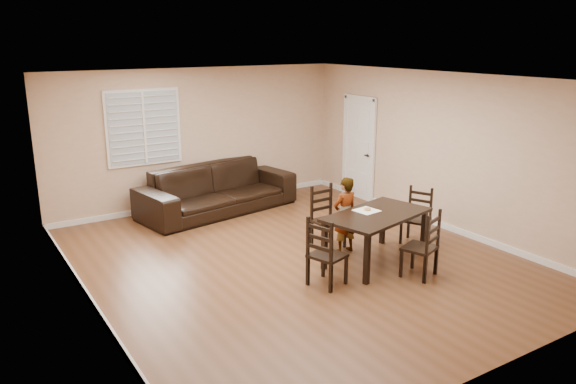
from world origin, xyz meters
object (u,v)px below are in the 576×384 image
Objects in this scene: chair_left at (322,256)px; chair_near at (324,218)px; donut at (367,209)px; sofa at (218,189)px; chair_far at (428,248)px; dining_table at (376,219)px; chair_right at (418,217)px; child at (345,215)px.

chair_near is at bearing -54.67° from chair_left.
chair_near is 9.38× the size of donut.
chair_left reaches higher than sofa.
dining_table is at bearing -95.99° from chair_far.
chair_left is at bearing -104.47° from sofa.
chair_near reaches higher than chair_right.
child is (-0.36, 1.40, 0.16)m from chair_far.
chair_far is (0.44, -1.83, -0.01)m from chair_near.
chair_right is (0.96, 1.14, -0.03)m from chair_far.
chair_near is 0.91m from donut.
chair_left is at bearing -157.52° from donut.
chair_far is at bearing 101.36° from child.
chair_left is at bearing 36.62° from child.
sofa is (0.30, 3.85, 0.00)m from chair_left.
donut is (-0.02, 0.18, 0.11)m from dining_table.
chair_far reaches higher than sofa.
chair_far reaches higher than dining_table.
chair_left is at bearing -41.15° from chair_far.
sofa is at bearing -78.83° from child.
donut is at bearing -85.52° from sofa.
chair_right is (1.18, 0.31, -0.26)m from dining_table.
child is (0.08, -0.43, 0.15)m from chair_near.
chair_far is 1.06× the size of chair_right.
donut reaches higher than dining_table.
donut is at bearing -97.28° from chair_far.
chair_near is at bearing -141.10° from chair_right.
donut is (0.12, -0.39, 0.18)m from child.
child is at bearing -82.07° from chair_near.
chair_far reaches higher than chair_right.
dining_table is 1.05m from chair_near.
chair_right is at bearing -93.58° from chair_left.
dining_table is 1.49× the size of child.
dining_table is 1.84× the size of chair_left.
child is at bearing -85.81° from sofa.
donut is (0.20, -0.82, 0.33)m from chair_near.
dining_table is 0.22m from donut.
chair_right is 1.27m from donut.
chair_near reaches higher than dining_table.
dining_table is at bearing -82.54° from donut.
child is 0.45m from donut.
chair_left is 1.31m from donut.
dining_table is 0.59× the size of sofa.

